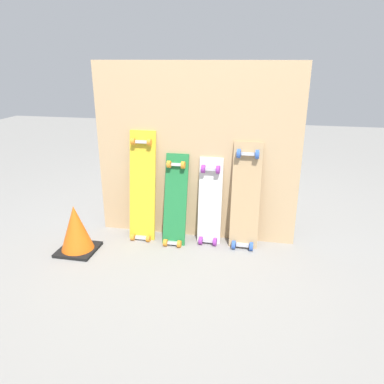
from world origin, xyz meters
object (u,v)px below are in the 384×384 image
Objects in this scene: skateboard_yellow at (142,190)px; traffic_cone at (76,229)px; skateboard_white at (210,205)px; skateboard_natural at (245,200)px; skateboard_green at (175,204)px.

skateboard_yellow is 2.52× the size of traffic_cone.
skateboard_yellow is 0.57m from skateboard_white.
skateboard_white is 2.00× the size of traffic_cone.
skateboard_natural reaches higher than traffic_cone.
skateboard_yellow is at bearing -179.44° from skateboard_natural.
skateboard_yellow reaches higher than traffic_cone.
skateboard_yellow is 0.85m from skateboard_natural.
skateboard_white is (0.28, 0.05, -0.01)m from skateboard_green.
skateboard_white reaches higher than traffic_cone.
traffic_cone is (-1.28, -0.37, -0.20)m from skateboard_natural.
skateboard_natural is at bearing 16.20° from traffic_cone.
skateboard_natural reaches higher than skateboard_white.
skateboard_white is at bearing 177.75° from skateboard_natural.
skateboard_green is 0.57m from skateboard_natural.
skateboard_green is 0.88× the size of skateboard_natural.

